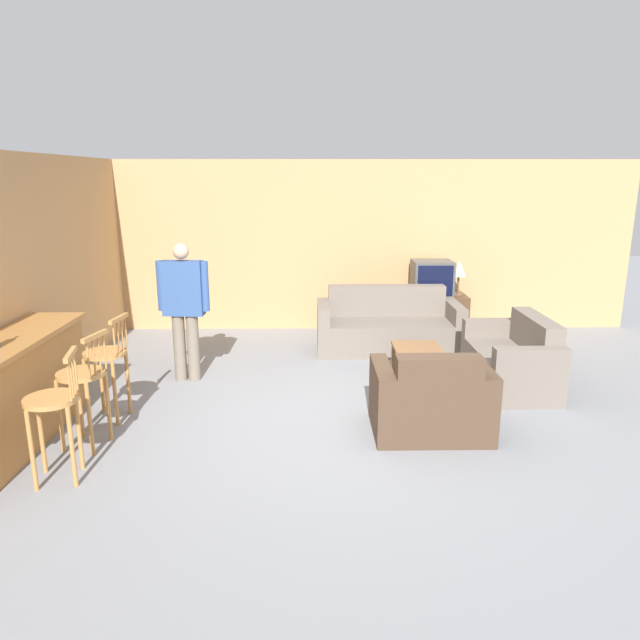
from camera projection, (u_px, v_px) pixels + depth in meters
The scene contains 16 objects.
ground_plane at pixel (339, 427), 5.51m from camera, with size 24.00×24.00×0.00m, color gray.
wall_back at pixel (328, 246), 8.80m from camera, with size 9.40×0.08×2.60m.
wall_left at pixel (49, 272), 6.46m from camera, with size 0.08×8.73×2.60m.
bar_counter at pixel (11, 395), 5.01m from camera, with size 0.55×2.21×0.97m.
bar_chair_near at pixel (54, 410), 4.43m from camera, with size 0.48×0.48×1.06m.
bar_chair_mid at pixel (83, 383), 4.99m from camera, with size 0.49×0.49×1.06m.
bar_chair_far at pixel (107, 362), 5.57m from camera, with size 0.46×0.46×1.06m.
couch_far at pixel (388, 328), 7.92m from camera, with size 1.96×0.84×0.86m.
armchair_near at pixel (431, 402), 5.31m from camera, with size 1.07×0.79×0.84m.
loveseat_right at pixel (513, 361), 6.51m from camera, with size 0.77×1.36×0.82m.
coffee_table at pixel (420, 357), 6.53m from camera, with size 0.55×1.00×0.40m.
tv_unit at pixel (430, 315), 8.67m from camera, with size 1.06×0.54×0.61m.
tv at pixel (432, 278), 8.53m from camera, with size 0.59×0.50×0.52m.
book_on_table at pixel (429, 357), 6.31m from camera, with size 0.17×0.16×0.02m.
table_lamp at pixel (459, 270), 8.50m from camera, with size 0.22×0.22×0.53m.
person_by_window at pixel (184, 305), 6.58m from camera, with size 0.60×0.22×1.62m.
Camera 1 is at (-0.26, -5.08, 2.36)m, focal length 32.00 mm.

